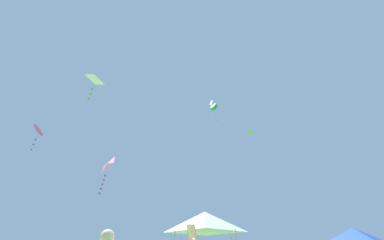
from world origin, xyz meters
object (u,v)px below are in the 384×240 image
at_px(canopy_tent_white, 205,222).
at_px(kite_magenta_delta, 39,130).
at_px(kite_white_box, 212,104).
at_px(kite_white_diamond, 95,80).
at_px(kite_lime_diamond, 250,132).
at_px(kite_green_box, 214,108).
at_px(kite_pink_diamond, 107,166).
at_px(canopy_tent_blue, 355,235).

relative_size(canopy_tent_white, kite_magenta_delta, 2.06).
distance_m(kite_white_box, kite_white_diamond, 22.01).
height_order(kite_white_box, kite_lime_diamond, kite_white_box).
distance_m(canopy_tent_white, kite_magenta_delta, 11.49).
height_order(kite_green_box, kite_lime_diamond, kite_lime_diamond).
relative_size(kite_white_box, kite_white_diamond, 0.99).
bearing_deg(kite_white_box, kite_green_box, -89.25).
xyz_separation_m(kite_green_box, kite_pink_diamond, (-7.39, -10.47, -10.85)).
xyz_separation_m(canopy_tent_blue, kite_green_box, (-7.88, 7.55, 14.64)).
xyz_separation_m(kite_green_box, kite_lime_diamond, (5.86, 9.58, 1.33)).
distance_m(kite_lime_diamond, kite_magenta_delta, 29.63).
bearing_deg(canopy_tent_blue, kite_green_box, 136.23).
relative_size(kite_pink_diamond, kite_magenta_delta, 1.28).
distance_m(canopy_tent_blue, kite_green_box, 18.26).
height_order(kite_green_box, kite_pink_diamond, kite_green_box).
distance_m(kite_green_box, kite_pink_diamond, 16.79).
height_order(kite_pink_diamond, kite_white_diamond, kite_white_diamond).
distance_m(canopy_tent_blue, kite_pink_diamond, 16.01).
height_order(canopy_tent_blue, kite_lime_diamond, kite_lime_diamond).
bearing_deg(kite_pink_diamond, kite_white_box, 65.15).
distance_m(kite_pink_diamond, kite_white_diamond, 5.76).
height_order(canopy_tent_blue, kite_magenta_delta, kite_magenta_delta).
xyz_separation_m(canopy_tent_white, kite_pink_diamond, (-6.09, -1.04, 3.16)).
relative_size(canopy_tent_white, kite_white_box, 1.74).
distance_m(canopy_tent_blue, kite_magenta_delta, 20.51).
relative_size(canopy_tent_blue, kite_green_box, 1.11).
bearing_deg(canopy_tent_blue, kite_pink_diamond, -169.17).
bearing_deg(kite_lime_diamond, kite_magenta_delta, -128.17).
bearing_deg(canopy_tent_blue, canopy_tent_white, -168.43).
xyz_separation_m(canopy_tent_blue, kite_magenta_delta, (-19.17, -4.68, 5.58)).
bearing_deg(kite_green_box, kite_white_diamond, -123.53).
height_order(kite_white_box, kite_magenta_delta, kite_white_box).
bearing_deg(kite_pink_diamond, kite_magenta_delta, -155.76).
xyz_separation_m(canopy_tent_white, kite_lime_diamond, (7.16, 19.01, 15.34)).
relative_size(kite_lime_diamond, kite_magenta_delta, 0.49).
height_order(canopy_tent_blue, kite_white_diamond, kite_white_diamond).
bearing_deg(kite_white_box, kite_magenta_delta, -122.56).
xyz_separation_m(kite_lime_diamond, kite_white_diamond, (-14.19, -22.16, -6.90)).
relative_size(kite_lime_diamond, kite_white_diamond, 0.41).
distance_m(canopy_tent_white, kite_green_box, 16.94).
relative_size(kite_pink_diamond, kite_white_diamond, 1.07).
xyz_separation_m(canopy_tent_blue, kite_lime_diamond, (-2.03, 17.13, 15.97)).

